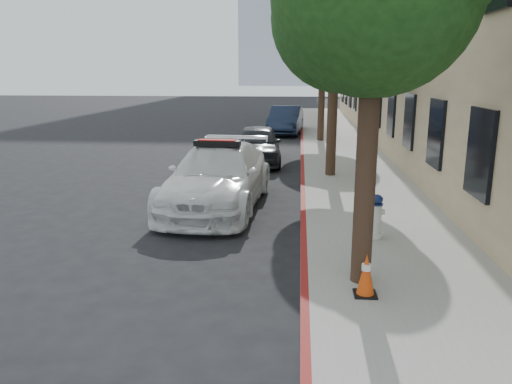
{
  "coord_description": "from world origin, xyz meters",
  "views": [
    {
      "loc": [
        1.94,
        -9.13,
        3.21
      ],
      "look_at": [
        1.14,
        0.02,
        1.0
      ],
      "focal_mm": 35.0,
      "sensor_mm": 36.0,
      "label": 1
    }
  ],
  "objects": [
    {
      "name": "traffic_cone",
      "position": [
        2.91,
        -2.52,
        0.45
      ],
      "size": [
        0.32,
        0.32,
        0.61
      ],
      "rotation": [
        0.0,
        0.0,
        0.0
      ],
      "color": "black",
      "rests_on": "sidewalk"
    },
    {
      "name": "tower_right",
      "position": [
        9.0,
        135.0,
        22.0
      ],
      "size": [
        14.0,
        14.0,
        44.0
      ],
      "primitive_type": "cube",
      "color": "#9EA8B7",
      "rests_on": "ground"
    },
    {
      "name": "ground",
      "position": [
        0.0,
        0.0,
        0.0
      ],
      "size": [
        120.0,
        120.0,
        0.0
      ],
      "primitive_type": "plane",
      "color": "black",
      "rests_on": "ground"
    },
    {
      "name": "police_car",
      "position": [
        -0.0,
        2.54,
        0.75
      ],
      "size": [
        2.42,
        5.3,
        1.65
      ],
      "rotation": [
        0.0,
        0.0,
        -0.06
      ],
      "color": "white",
      "rests_on": "ground"
    },
    {
      "name": "curb_strip",
      "position": [
        2.06,
        10.0,
        0.07
      ],
      "size": [
        0.12,
        50.0,
        0.15
      ],
      "primitive_type": "cube",
      "color": "maroon",
      "rests_on": "ground"
    },
    {
      "name": "parked_car_mid",
      "position": [
        0.45,
        8.6,
        0.68
      ],
      "size": [
        1.9,
        4.12,
        1.37
      ],
      "primitive_type": "imported",
      "rotation": [
        0.0,
        0.0,
        0.07
      ],
      "color": "#202429",
      "rests_on": "ground"
    },
    {
      "name": "tree_far",
      "position": [
        2.93,
        13.99,
        4.39
      ],
      "size": [
        3.1,
        3.0,
        5.81
      ],
      "color": "black",
      "rests_on": "sidewalk"
    },
    {
      "name": "parked_car_far",
      "position": [
        1.2,
        17.57,
        0.73
      ],
      "size": [
        1.9,
        4.55,
        1.46
      ],
      "primitive_type": "imported",
      "rotation": [
        0.0,
        0.0,
        -0.08
      ],
      "color": "#151E36",
      "rests_on": "ground"
    },
    {
      "name": "sidewalk",
      "position": [
        3.6,
        10.0,
        0.07
      ],
      "size": [
        3.2,
        50.0,
        0.15
      ],
      "primitive_type": "cube",
      "color": "gray",
      "rests_on": "ground"
    },
    {
      "name": "building",
      "position": [
        9.2,
        15.0,
        5.0
      ],
      "size": [
        8.0,
        36.0,
        10.0
      ],
      "primitive_type": "cube",
      "color": "tan",
      "rests_on": "ground"
    },
    {
      "name": "tree_mid",
      "position": [
        2.93,
        5.99,
        4.16
      ],
      "size": [
        2.77,
        2.64,
        5.43
      ],
      "color": "black",
      "rests_on": "sidewalk"
    },
    {
      "name": "fire_hydrant",
      "position": [
        3.39,
        0.07,
        0.56
      ],
      "size": [
        0.35,
        0.32,
        0.84
      ],
      "rotation": [
        0.0,
        0.0,
        -0.08
      ],
      "color": "silver",
      "rests_on": "sidewalk"
    }
  ]
}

